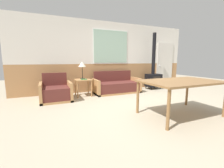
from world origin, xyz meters
name	(u,v)px	position (x,y,z in m)	size (l,w,h in m)	color
ground_plane	(149,108)	(0.00, 0.00, 0.00)	(16.00, 16.00, 0.00)	#B2A58C
wall_back	(110,56)	(0.00, 2.63, 1.37)	(7.20, 0.09, 2.70)	#AD7A4C
couch	(116,86)	(0.03, 2.05, 0.25)	(1.72, 0.82, 0.80)	#B27F4C
armchair	(56,92)	(-2.14, 1.73, 0.25)	(0.90, 0.85, 0.82)	#B27F4C
side_table	(83,82)	(-1.25, 2.01, 0.48)	(0.52, 0.52, 0.58)	#B27F4C
table_lamp	(82,65)	(-1.24, 2.10, 1.07)	(0.26, 0.26, 0.61)	black
book_stack	(84,79)	(-1.24, 1.91, 0.59)	(0.18, 0.11, 0.02)	#2D7F3D
dining_table	(181,84)	(0.33, -0.65, 0.71)	(1.70, 1.08, 0.78)	olive
wood_stove	(153,75)	(1.80, 2.12, 0.59)	(0.59, 0.46, 2.34)	black
entry_door	(165,65)	(2.80, 2.57, 1.01)	(0.92, 0.09, 2.01)	silver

